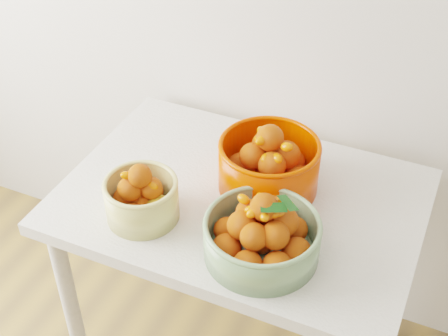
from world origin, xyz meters
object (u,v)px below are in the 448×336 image
Objects in this scene: table at (241,221)px; bowl_green at (262,235)px; bowl_orange at (269,164)px; bowl_cream at (142,198)px.

table is 2.91× the size of bowl_green.
bowl_orange is (-0.08, 0.25, 0.02)m from bowl_green.
bowl_orange reaches higher than table.
bowl_orange is (0.26, 0.25, 0.02)m from bowl_cream.
bowl_green is (0.13, -0.18, 0.16)m from table.
bowl_cream is (-0.21, -0.18, 0.16)m from table.
bowl_orange is at bearing 51.67° from table.
table is at bearing 125.77° from bowl_green.
bowl_orange is (0.05, 0.07, 0.18)m from table.
bowl_cream is 0.34m from bowl_green.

